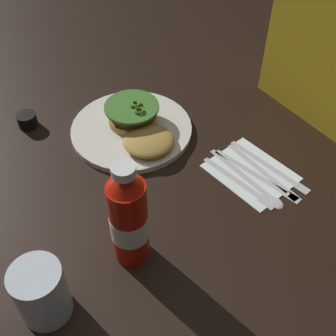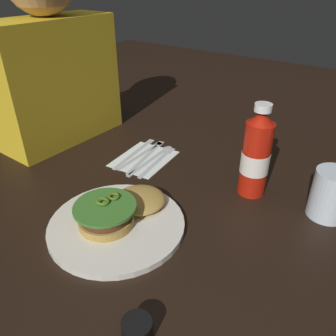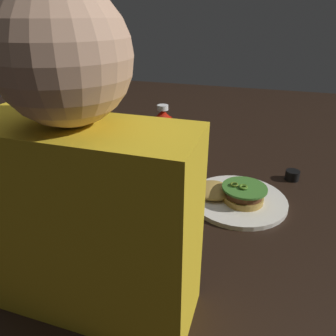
# 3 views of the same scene
# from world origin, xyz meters

# --- Properties ---
(ground_plane) EXTENTS (3.00, 3.00, 0.00)m
(ground_plane) POSITION_xyz_m (0.00, 0.00, 0.00)
(ground_plane) COLOR black
(dinner_plate) EXTENTS (0.28, 0.28, 0.01)m
(dinner_plate) POSITION_xyz_m (-0.12, 0.07, 0.01)
(dinner_plate) COLOR silver
(dinner_plate) RESTS_ON ground_plane
(burger_sandwich) EXTENTS (0.21, 0.13, 0.05)m
(burger_sandwich) POSITION_xyz_m (-0.10, 0.08, 0.03)
(burger_sandwich) COLOR #B18A3E
(burger_sandwich) RESTS_ON dinner_plate
(ketchup_bottle) EXTENTS (0.06, 0.06, 0.22)m
(ketchup_bottle) POSITION_xyz_m (0.17, -0.10, 0.10)
(ketchup_bottle) COLOR #B9190B
(ketchup_bottle) RESTS_ON ground_plane
(water_glass) EXTENTS (0.08, 0.08, 0.11)m
(water_glass) POSITION_xyz_m (0.18, -0.26, 0.05)
(water_glass) COLOR silver
(water_glass) RESTS_ON ground_plane
(condiment_cup) EXTENTS (0.04, 0.04, 0.03)m
(condiment_cup) POSITION_xyz_m (-0.27, -0.12, 0.02)
(condiment_cup) COLOR black
(condiment_cup) RESTS_ON ground_plane
(napkin) EXTENTS (0.18, 0.16, 0.00)m
(napkin) POSITION_xyz_m (0.14, 0.21, 0.00)
(napkin) COLOR white
(napkin) RESTS_ON ground_plane
(fork_utensil) EXTENTS (0.19, 0.05, 0.00)m
(fork_utensil) POSITION_xyz_m (0.16, 0.17, 0.00)
(fork_utensil) COLOR silver
(fork_utensil) RESTS_ON napkin
(spoon_utensil) EXTENTS (0.20, 0.03, 0.00)m
(spoon_utensil) POSITION_xyz_m (0.17, 0.19, 0.00)
(spoon_utensil) COLOR silver
(spoon_utensil) RESTS_ON napkin
(butter_knife) EXTENTS (0.21, 0.06, 0.00)m
(butter_knife) POSITION_xyz_m (0.16, 0.22, 0.00)
(butter_knife) COLOR silver
(butter_knife) RESTS_ON napkin
(steak_knife) EXTENTS (0.20, 0.02, 0.00)m
(steak_knife) POSITION_xyz_m (0.16, 0.23, 0.00)
(steak_knife) COLOR silver
(steak_knife) RESTS_ON napkin
(table_knife) EXTENTS (0.20, 0.05, 0.00)m
(table_knife) POSITION_xyz_m (0.16, 0.25, 0.00)
(table_knife) COLOR silver
(table_knife) RESTS_ON napkin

